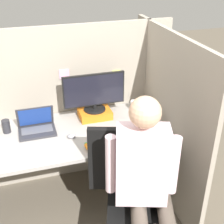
{
  "coord_description": "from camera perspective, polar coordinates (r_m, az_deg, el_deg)",
  "views": [
    {
      "loc": [
        -0.36,
        -1.84,
        2.13
      ],
      "look_at": [
        0.27,
        0.19,
        0.99
      ],
      "focal_mm": 50.0,
      "sensor_mm": 36.0,
      "label": 1
    }
  ],
  "objects": [
    {
      "name": "cubicle_panel_back",
      "position": [
        2.99,
        -8.33,
        0.9
      ],
      "size": [
        2.06,
        0.05,
        1.54
      ],
      "color": "gray",
      "rests_on": "ground"
    },
    {
      "name": "pen_cup",
      "position": [
        2.74,
        -18.78,
        -2.49
      ],
      "size": [
        0.07,
        0.07,
        0.11
      ],
      "color": "#28282D",
      "rests_on": "desk"
    },
    {
      "name": "stapler",
      "position": [
        2.74,
        7.55,
        -2.07
      ],
      "size": [
        0.04,
        0.16,
        0.04
      ],
      "color": "#2D2D33",
      "rests_on": "desk"
    },
    {
      "name": "desk",
      "position": [
        2.74,
        -6.57,
        -6.79
      ],
      "size": [
        1.56,
        0.78,
        0.74
      ],
      "color": "#9E9993",
      "rests_on": "ground"
    },
    {
      "name": "mouse",
      "position": [
        2.57,
        -7.41,
        -4.37
      ],
      "size": [
        0.07,
        0.05,
        0.03
      ],
      "color": "gray",
      "rests_on": "desk"
    },
    {
      "name": "carrot_toy",
      "position": [
        2.39,
        -4.37,
        -6.79
      ],
      "size": [
        0.04,
        0.15,
        0.04
      ],
      "color": "orange",
      "rests_on": "desk"
    },
    {
      "name": "paper_box",
      "position": [
        2.85,
        -3.17,
        -0.22
      ],
      "size": [
        0.29,
        0.22,
        0.07
      ],
      "color": "orange",
      "rests_on": "desk"
    },
    {
      "name": "person",
      "position": [
        2.08,
        6.49,
        -12.12
      ],
      "size": [
        0.46,
        0.51,
        1.35
      ],
      "color": "brown",
      "rests_on": "ground"
    },
    {
      "name": "cubicle_panel_right",
      "position": [
        2.79,
        9.91,
        -1.31
      ],
      "size": [
        0.04,
        1.43,
        1.54
      ],
      "color": "gray",
      "rests_on": "ground"
    },
    {
      "name": "office_chair",
      "position": [
        2.34,
        3.47,
        -14.93
      ],
      "size": [
        0.59,
        0.63,
        1.01
      ],
      "color": "black",
      "rests_on": "ground"
    },
    {
      "name": "monitor",
      "position": [
        2.75,
        -3.3,
        3.69
      ],
      "size": [
        0.55,
        0.2,
        0.34
      ],
      "color": "black",
      "rests_on": "paper_box"
    },
    {
      "name": "laptop",
      "position": [
        2.69,
        -13.61,
        -2.66
      ],
      "size": [
        0.3,
        0.22,
        0.22
      ],
      "color": "#2D2D33",
      "rests_on": "desk"
    },
    {
      "name": "coffee_mug",
      "position": [
        2.98,
        4.11,
        1.26
      ],
      "size": [
        0.08,
        0.08,
        0.09
      ],
      "color": "white",
      "rests_on": "desk"
    }
  ]
}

